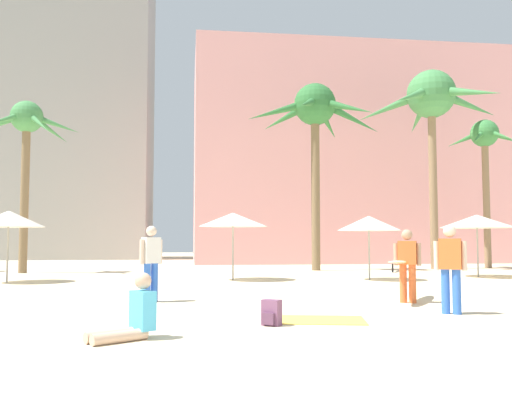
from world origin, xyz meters
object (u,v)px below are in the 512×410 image
at_px(beach_towel, 318,320).
at_px(person_far_right, 450,265).
at_px(palm_tree_far_right, 485,147).
at_px(person_mid_left, 132,316).
at_px(palm_tree_center, 315,115).
at_px(cafe_umbrella_1, 369,223).
at_px(person_far_left, 405,262).
at_px(palm_tree_far_left, 27,133).
at_px(palm_tree_left, 431,102).
at_px(cafe_umbrella_2, 233,220).
at_px(backpack, 271,313).
at_px(cafe_umbrella_3, 9,219).
at_px(person_near_left, 151,260).
at_px(cafe_umbrella_4, 477,221).

bearing_deg(beach_towel, person_far_right, 10.36).
bearing_deg(palm_tree_far_right, person_far_right, -122.08).
xyz_separation_m(palm_tree_far_right, person_mid_left, (-15.98, -18.35, -5.94)).
relative_size(palm_tree_center, cafe_umbrella_1, 3.93).
distance_m(palm_tree_far_right, cafe_umbrella_1, 12.34).
bearing_deg(person_far_left, cafe_umbrella_1, 15.14).
relative_size(palm_tree_far_left, person_far_right, 4.46).
bearing_deg(person_mid_left, palm_tree_left, -160.43).
height_order(palm_tree_center, palm_tree_far_right, palm_tree_center).
relative_size(palm_tree_far_left, cafe_umbrella_1, 3.31).
height_order(cafe_umbrella_2, backpack, cafe_umbrella_2).
distance_m(backpack, person_mid_left, 2.35).
xyz_separation_m(palm_tree_center, cafe_umbrella_3, (-11.98, -5.96, -5.27)).
height_order(backpack, person_mid_left, person_mid_left).
height_order(cafe_umbrella_3, person_far_right, cafe_umbrella_3).
height_order(palm_tree_far_left, cafe_umbrella_2, palm_tree_far_left).
bearing_deg(person_far_right, cafe_umbrella_3, 80.17).
bearing_deg(cafe_umbrella_3, palm_tree_far_right, 18.45).
height_order(beach_towel, person_mid_left, person_mid_left).
distance_m(palm_tree_left, backpack, 21.56).
xyz_separation_m(beach_towel, person_near_left, (-3.11, 3.28, 0.94)).
height_order(palm_tree_far_right, person_far_left, palm_tree_far_right).
xyz_separation_m(palm_tree_left, beach_towel, (-9.82, -16.34, -8.38)).
bearing_deg(palm_tree_left, palm_tree_far_left, -176.61).
xyz_separation_m(cafe_umbrella_1, person_near_left, (-7.22, -6.11, -1.07)).
relative_size(palm_tree_left, backpack, 23.84).
bearing_deg(palm_tree_left, person_far_right, -114.24).
distance_m(palm_tree_far_left, cafe_umbrella_3, 6.81).
bearing_deg(person_far_right, cafe_umbrella_1, 21.26).
distance_m(person_far_left, person_far_right, 2.03).
height_order(cafe_umbrella_4, person_far_right, cafe_umbrella_4).
distance_m(cafe_umbrella_1, person_far_right, 9.07).
height_order(palm_tree_center, person_far_right, palm_tree_center).
bearing_deg(palm_tree_far_right, person_mid_left, -131.04).
height_order(person_far_left, person_near_left, person_near_left).
xyz_separation_m(cafe_umbrella_1, backpack, (-5.02, -9.87, -1.81)).
bearing_deg(beach_towel, palm_tree_far_left, 121.65).
xyz_separation_m(palm_tree_far_left, backpack, (8.47, -15.68, -5.90)).
height_order(cafe_umbrella_4, backpack, cafe_umbrella_4).
bearing_deg(cafe_umbrella_2, backpack, -91.06).
bearing_deg(person_far_right, person_mid_left, 139.46).
xyz_separation_m(person_mid_left, person_near_left, (-0.08, 4.77, 0.62)).
xyz_separation_m(palm_tree_far_right, person_far_right, (-10.26, -16.37, -5.35)).
height_order(cafe_umbrella_1, person_near_left, cafe_umbrella_1).
distance_m(palm_tree_far_left, cafe_umbrella_1, 15.24).
xyz_separation_m(palm_tree_far_right, person_far_left, (-10.33, -14.35, -5.37)).
bearing_deg(cafe_umbrella_4, palm_tree_far_left, 164.99).
height_order(cafe_umbrella_2, person_far_left, cafe_umbrella_2).
distance_m(palm_tree_far_right, cafe_umbrella_3, 22.79).
bearing_deg(beach_towel, cafe_umbrella_2, 94.09).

